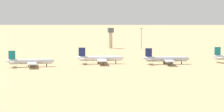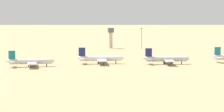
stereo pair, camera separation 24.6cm
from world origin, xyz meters
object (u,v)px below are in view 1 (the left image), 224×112
at_px(parked_jet_navy_3, 100,58).
at_px(control_tower, 111,36).
at_px(parked_jet_navy_4, 166,59).
at_px(parked_jet_teal_2, 30,61).
at_px(light_pole_west, 141,37).

distance_m(parked_jet_navy_3, control_tower, 124.11).
xyz_separation_m(parked_jet_navy_3, parked_jet_navy_4, (43.15, -8.25, -0.08)).
bearing_deg(parked_jet_navy_3, parked_jet_teal_2, -163.32).
xyz_separation_m(parked_jet_teal_2, light_pole_west, (95.17, 120.82, 7.01)).
relative_size(control_tower, light_pole_west, 1.00).
relative_size(parked_jet_navy_3, light_pole_west, 1.80).
distance_m(parked_jet_navy_4, control_tower, 131.53).
height_order(parked_jet_navy_4, control_tower, control_tower).
bearing_deg(control_tower, light_pole_west, -24.47).
height_order(parked_jet_navy_3, control_tower, control_tower).
relative_size(parked_jet_navy_3, parked_jet_navy_4, 1.02).
distance_m(parked_jet_navy_3, parked_jet_navy_4, 43.93).
height_order(parked_jet_teal_2, light_pole_west, light_pole_west).
xyz_separation_m(parked_jet_teal_2, parked_jet_navy_3, (45.61, 11.00, 0.16)).
bearing_deg(parked_jet_teal_2, control_tower, 61.29).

